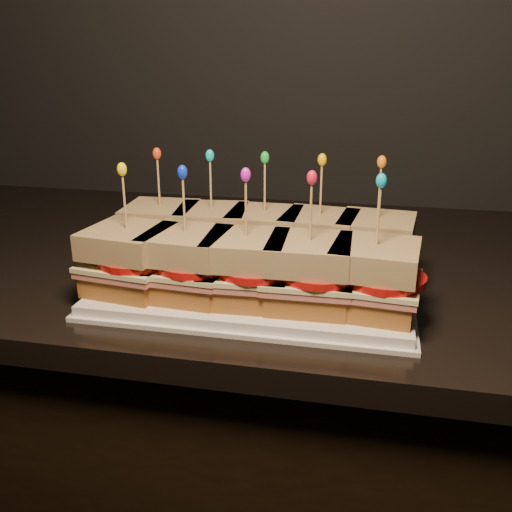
# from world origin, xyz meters

# --- Properties ---
(cabinet) EXTENTS (2.46, 0.68, 0.85)m
(cabinet) POSITION_xyz_m (-0.23, 1.65, 0.43)
(cabinet) COLOR black
(cabinet) RESTS_ON ground
(granite_slab) EXTENTS (2.50, 0.72, 0.03)m
(granite_slab) POSITION_xyz_m (-0.23, 1.65, 0.87)
(granite_slab) COLOR black
(granite_slab) RESTS_ON cabinet
(platter) EXTENTS (0.41, 0.25, 0.02)m
(platter) POSITION_xyz_m (-0.07, 1.48, 0.90)
(platter) COLOR white
(platter) RESTS_ON granite_slab
(platter_rim) EXTENTS (0.42, 0.26, 0.01)m
(platter_rim) POSITION_xyz_m (-0.07, 1.48, 0.89)
(platter_rim) COLOR white
(platter_rim) RESTS_ON granite_slab
(sandwich_0_bread_bot) EXTENTS (0.10, 0.10, 0.03)m
(sandwich_0_bread_bot) POSITION_xyz_m (-0.22, 1.54, 0.92)
(sandwich_0_bread_bot) COLOR brown
(sandwich_0_bread_bot) RESTS_ON platter
(sandwich_0_ham) EXTENTS (0.11, 0.11, 0.01)m
(sandwich_0_ham) POSITION_xyz_m (-0.22, 1.54, 0.94)
(sandwich_0_ham) COLOR #BF6A66
(sandwich_0_ham) RESTS_ON sandwich_0_bread_bot
(sandwich_0_cheese) EXTENTS (0.11, 0.11, 0.01)m
(sandwich_0_cheese) POSITION_xyz_m (-0.22, 1.54, 0.94)
(sandwich_0_cheese) COLOR beige
(sandwich_0_cheese) RESTS_ON sandwich_0_ham
(sandwich_0_tomato) EXTENTS (0.10, 0.10, 0.01)m
(sandwich_0_tomato) POSITION_xyz_m (-0.21, 1.53, 0.95)
(sandwich_0_tomato) COLOR red
(sandwich_0_tomato) RESTS_ON sandwich_0_cheese
(sandwich_0_bread_top) EXTENTS (0.10, 0.10, 0.03)m
(sandwich_0_bread_top) POSITION_xyz_m (-0.22, 1.54, 0.97)
(sandwich_0_bread_top) COLOR #593312
(sandwich_0_bread_top) RESTS_ON sandwich_0_tomato
(sandwich_0_pick) EXTENTS (0.00, 0.00, 0.09)m
(sandwich_0_pick) POSITION_xyz_m (-0.22, 1.54, 1.02)
(sandwich_0_pick) COLOR tan
(sandwich_0_pick) RESTS_ON sandwich_0_bread_top
(sandwich_0_frill) EXTENTS (0.01, 0.01, 0.02)m
(sandwich_0_frill) POSITION_xyz_m (-0.22, 1.54, 1.06)
(sandwich_0_frill) COLOR red
(sandwich_0_frill) RESTS_ON sandwich_0_pick
(sandwich_1_bread_bot) EXTENTS (0.11, 0.11, 0.03)m
(sandwich_1_bread_bot) POSITION_xyz_m (-0.14, 1.54, 0.92)
(sandwich_1_bread_bot) COLOR brown
(sandwich_1_bread_bot) RESTS_ON platter
(sandwich_1_ham) EXTENTS (0.12, 0.11, 0.01)m
(sandwich_1_ham) POSITION_xyz_m (-0.14, 1.54, 0.94)
(sandwich_1_ham) COLOR #BF6A66
(sandwich_1_ham) RESTS_ON sandwich_1_bread_bot
(sandwich_1_cheese) EXTENTS (0.12, 0.12, 0.01)m
(sandwich_1_cheese) POSITION_xyz_m (-0.14, 1.54, 0.94)
(sandwich_1_cheese) COLOR beige
(sandwich_1_cheese) RESTS_ON sandwich_1_ham
(sandwich_1_tomato) EXTENTS (0.10, 0.10, 0.01)m
(sandwich_1_tomato) POSITION_xyz_m (-0.13, 1.53, 0.95)
(sandwich_1_tomato) COLOR red
(sandwich_1_tomato) RESTS_ON sandwich_1_cheese
(sandwich_1_bread_top) EXTENTS (0.11, 0.11, 0.03)m
(sandwich_1_bread_top) POSITION_xyz_m (-0.14, 1.54, 0.97)
(sandwich_1_bread_top) COLOR #593312
(sandwich_1_bread_top) RESTS_ON sandwich_1_tomato
(sandwich_1_pick) EXTENTS (0.00, 0.00, 0.09)m
(sandwich_1_pick) POSITION_xyz_m (-0.14, 1.54, 1.02)
(sandwich_1_pick) COLOR tan
(sandwich_1_pick) RESTS_ON sandwich_1_bread_top
(sandwich_1_frill) EXTENTS (0.01, 0.01, 0.02)m
(sandwich_1_frill) POSITION_xyz_m (-0.14, 1.54, 1.06)
(sandwich_1_frill) COLOR #07C2C1
(sandwich_1_frill) RESTS_ON sandwich_1_pick
(sandwich_2_bread_bot) EXTENTS (0.10, 0.10, 0.03)m
(sandwich_2_bread_bot) POSITION_xyz_m (-0.07, 1.54, 0.92)
(sandwich_2_bread_bot) COLOR brown
(sandwich_2_bread_bot) RESTS_ON platter
(sandwich_2_ham) EXTENTS (0.11, 0.10, 0.01)m
(sandwich_2_ham) POSITION_xyz_m (-0.07, 1.54, 0.94)
(sandwich_2_ham) COLOR #BF6A66
(sandwich_2_ham) RESTS_ON sandwich_2_bread_bot
(sandwich_2_cheese) EXTENTS (0.11, 0.10, 0.01)m
(sandwich_2_cheese) POSITION_xyz_m (-0.07, 1.54, 0.94)
(sandwich_2_cheese) COLOR beige
(sandwich_2_cheese) RESTS_ON sandwich_2_ham
(sandwich_2_tomato) EXTENTS (0.10, 0.10, 0.01)m
(sandwich_2_tomato) POSITION_xyz_m (-0.05, 1.53, 0.95)
(sandwich_2_tomato) COLOR red
(sandwich_2_tomato) RESTS_ON sandwich_2_cheese
(sandwich_2_bread_top) EXTENTS (0.10, 0.10, 0.03)m
(sandwich_2_bread_top) POSITION_xyz_m (-0.07, 1.54, 0.97)
(sandwich_2_bread_top) COLOR #593312
(sandwich_2_bread_top) RESTS_ON sandwich_2_tomato
(sandwich_2_pick) EXTENTS (0.00, 0.00, 0.09)m
(sandwich_2_pick) POSITION_xyz_m (-0.07, 1.54, 1.02)
(sandwich_2_pick) COLOR tan
(sandwich_2_pick) RESTS_ON sandwich_2_bread_top
(sandwich_2_frill) EXTENTS (0.01, 0.01, 0.02)m
(sandwich_2_frill) POSITION_xyz_m (-0.07, 1.54, 1.06)
(sandwich_2_frill) COLOR green
(sandwich_2_frill) RESTS_ON sandwich_2_pick
(sandwich_3_bread_bot) EXTENTS (0.11, 0.11, 0.03)m
(sandwich_3_bread_bot) POSITION_xyz_m (0.01, 1.54, 0.92)
(sandwich_3_bread_bot) COLOR brown
(sandwich_3_bread_bot) RESTS_ON platter
(sandwich_3_ham) EXTENTS (0.12, 0.11, 0.01)m
(sandwich_3_ham) POSITION_xyz_m (0.01, 1.54, 0.94)
(sandwich_3_ham) COLOR #BF6A66
(sandwich_3_ham) RESTS_ON sandwich_3_bread_bot
(sandwich_3_cheese) EXTENTS (0.12, 0.11, 0.01)m
(sandwich_3_cheese) POSITION_xyz_m (0.01, 1.54, 0.94)
(sandwich_3_cheese) COLOR beige
(sandwich_3_cheese) RESTS_ON sandwich_3_ham
(sandwich_3_tomato) EXTENTS (0.10, 0.10, 0.01)m
(sandwich_3_tomato) POSITION_xyz_m (0.02, 1.53, 0.95)
(sandwich_3_tomato) COLOR red
(sandwich_3_tomato) RESTS_ON sandwich_3_cheese
(sandwich_3_bread_top) EXTENTS (0.11, 0.11, 0.03)m
(sandwich_3_bread_top) POSITION_xyz_m (0.01, 1.54, 0.97)
(sandwich_3_bread_top) COLOR #593312
(sandwich_3_bread_top) RESTS_ON sandwich_3_tomato
(sandwich_3_pick) EXTENTS (0.00, 0.00, 0.09)m
(sandwich_3_pick) POSITION_xyz_m (0.01, 1.54, 1.02)
(sandwich_3_pick) COLOR tan
(sandwich_3_pick) RESTS_ON sandwich_3_bread_top
(sandwich_3_frill) EXTENTS (0.01, 0.01, 0.02)m
(sandwich_3_frill) POSITION_xyz_m (0.01, 1.54, 1.06)
(sandwich_3_frill) COLOR #F1B102
(sandwich_3_frill) RESTS_ON sandwich_3_pick
(sandwich_4_bread_bot) EXTENTS (0.11, 0.11, 0.03)m
(sandwich_4_bread_bot) POSITION_xyz_m (0.09, 1.54, 0.92)
(sandwich_4_bread_bot) COLOR brown
(sandwich_4_bread_bot) RESTS_ON platter
(sandwich_4_ham) EXTENTS (0.12, 0.11, 0.01)m
(sandwich_4_ham) POSITION_xyz_m (0.09, 1.54, 0.94)
(sandwich_4_ham) COLOR #BF6A66
(sandwich_4_ham) RESTS_ON sandwich_4_bread_bot
(sandwich_4_cheese) EXTENTS (0.12, 0.11, 0.01)m
(sandwich_4_cheese) POSITION_xyz_m (0.09, 1.54, 0.94)
(sandwich_4_cheese) COLOR beige
(sandwich_4_cheese) RESTS_ON sandwich_4_ham
(sandwich_4_tomato) EXTENTS (0.10, 0.10, 0.01)m
(sandwich_4_tomato) POSITION_xyz_m (0.10, 1.53, 0.95)
(sandwich_4_tomato) COLOR red
(sandwich_4_tomato) RESTS_ON sandwich_4_cheese
(sandwich_4_bread_top) EXTENTS (0.11, 0.11, 0.03)m
(sandwich_4_bread_top) POSITION_xyz_m (0.09, 1.54, 0.97)
(sandwich_4_bread_top) COLOR #593312
(sandwich_4_bread_top) RESTS_ON sandwich_4_tomato
(sandwich_4_pick) EXTENTS (0.00, 0.00, 0.09)m
(sandwich_4_pick) POSITION_xyz_m (0.09, 1.54, 1.02)
(sandwich_4_pick) COLOR tan
(sandwich_4_pick) RESTS_ON sandwich_4_bread_top
(sandwich_4_frill) EXTENTS (0.01, 0.01, 0.02)m
(sandwich_4_frill) POSITION_xyz_m (0.09, 1.54, 1.06)
(sandwich_4_frill) COLOR orange
(sandwich_4_frill) RESTS_ON sandwich_4_pick
(sandwich_5_bread_bot) EXTENTS (0.11, 0.11, 0.03)m
(sandwich_5_bread_bot) POSITION_xyz_m (-0.22, 1.42, 0.92)
(sandwich_5_bread_bot) COLOR brown
(sandwich_5_bread_bot) RESTS_ON platter
(sandwich_5_ham) EXTENTS (0.12, 0.11, 0.01)m
(sandwich_5_ham) POSITION_xyz_m (-0.22, 1.42, 0.94)
(sandwich_5_ham) COLOR #BF6A66
(sandwich_5_ham) RESTS_ON sandwich_5_bread_bot
(sandwich_5_cheese) EXTENTS (0.12, 0.12, 0.01)m
(sandwich_5_cheese) POSITION_xyz_m (-0.22, 1.42, 0.94)
(sandwich_5_cheese) COLOR beige
(sandwich_5_cheese) RESTS_ON sandwich_5_ham
(sandwich_5_tomato) EXTENTS (0.10, 0.10, 0.01)m
(sandwich_5_tomato) POSITION_xyz_m (-0.21, 1.42, 0.95)
(sandwich_5_tomato) COLOR red
(sandwich_5_tomato) RESTS_ON sandwich_5_cheese
(sandwich_5_bread_top) EXTENTS (0.11, 0.11, 0.03)m
(sandwich_5_bread_top) POSITION_xyz_m (-0.22, 1.42, 0.97)
(sandwich_5_bread_top) COLOR #593312
(sandwich_5_bread_top) RESTS_ON sandwich_5_tomato
(sandwich_5_pick) EXTENTS (0.00, 0.00, 0.09)m
(sandwich_5_pick) POSITION_xyz_m (-0.22, 1.42, 1.02)
(sandwich_5_pick) COLOR tan
(sandwich_5_pick) RESTS_ON sandwich_5_bread_top
(sandwich_5_frill) EXTENTS (0.01, 0.01, 0.02)m
(sandwich_5_frill) POSITION_xyz_m (-0.22, 1.42, 1.06)
(sandwich_5_frill) COLOR yellow
(sandwich_5_frill) RESTS_ON sandwich_5_pick
(sandwich_6_bread_bot) EXTENTS (0.10, 0.10, 0.03)m
(sandwich_6_bread_bot) POSITION_xyz_m (-0.14, 1.42, 0.92)
(sandwich_6_bread_bot) COLOR brown
(sandwich_6_bread_bot) RESTS_ON platter
(sandwich_6_ham) EXTENTS (0.11, 0.11, 0.01)m
(sandwich_6_ham) POSITION_xyz_m (-0.14, 1.42, 0.94)
(sandwich_6_ham) COLOR #BF6A66
(sandwich_6_ham) RESTS_ON sandwich_6_bread_bot
(sandwich_6_cheese) EXTENTS (0.11, 0.11, 0.01)m
(sandwich_6_cheese) POSITION_xyz_m (-0.14, 1.42, 0.94)
(sandwich_6_cheese) COLOR beige
(sandwich_6_cheese) RESTS_ON sandwich_6_ham
(sandwich_6_tomato) EXTENTS (0.10, 0.10, 0.01)m
(sandwich_6_tomato) POSITION_xyz_m (-0.13, 1.42, 0.95)
(sandwich_6_tomato) COLOR red
(sandwich_6_tomato) RESTS_ON sandwich_6_cheese
(sandwich_6_bread_top) EXTENTS (0.10, 0.10, 0.03)m
(sandwich_6_bread_top) POSITION_xyz_m (-0.14, 1.42, 0.97)
(sandwich_6_bread_top) COLOR #593312
(sandwich_6_bread_top) RESTS_ON sandwich_6_tomato
(sandwich_6_pick) EXTENTS (0.00, 0.00, 0.09)m
(sandwich_6_pick) POSITION_xyz_m (-0.14, 1.42, 1.02)
(sandwich_6_pick) COLOR tan
(sandwich_6_pick) RESTS_ON sandwich_6_bread_top
(sandwich_6_frill) EXTENTS (0.01, 0.01, 0.02)m
(sandwich_6_frill) POSITION_xyz_m (-0.14, 1.42, 1.06)
(sandwich_6_frill) COLOR #102DE5
(sandwich_6_frill) RESTS_ON sandwich_6_pick
(sandwich_7_bread_bot) EXTENTS (0.10, 0.10, 0.03)m
(sandwich_7_bread_bot) POSITION_xyz_m (-0.07, 1.42, 0.92)
(sandwich_7_bread_bot) COLOR brown
(sandwich_7_bread_bot) RESTS_ON platter
(sandwich_7_ham) EXTENTS (0.11, 0.11, 0.01)m
(sandwich_7_ham) POSITION_xyz_m (-0.07, 1.42, 0.94)
(sandwich_7_ham) COLOR #BF6A66
(sandwich_7_ham) RESTS_ON sandwich_7_bread_bot
(sandwich_7_cheese) EXTENTS (0.11, 0.11, 0.01)m
(sandwich_7_cheese) POSITION_xyz_m (-0.07, 1.42, 0.94)
(sandwich_7_cheese) COLOR beige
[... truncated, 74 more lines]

